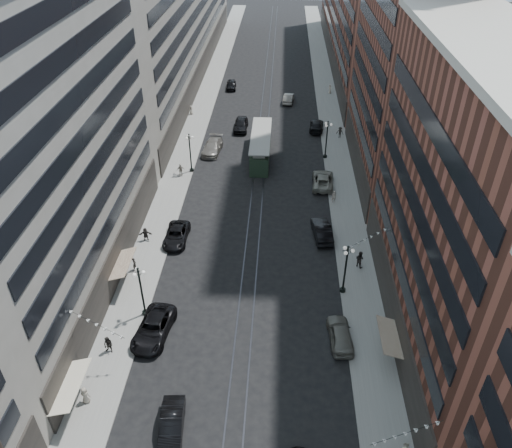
% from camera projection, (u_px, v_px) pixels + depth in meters
% --- Properties ---
extents(ground, '(220.00, 220.00, 0.00)m').
position_uv_depth(ground, '(261.00, 157.00, 71.73)').
color(ground, black).
rests_on(ground, ground).
extents(sidewalk_west, '(4.00, 180.00, 0.15)m').
position_uv_depth(sidewalk_west, '(195.00, 126.00, 80.33)').
color(sidewalk_west, gray).
rests_on(sidewalk_west, ground).
extents(sidewalk_east, '(4.00, 180.00, 0.15)m').
position_uv_depth(sidewalk_east, '(332.00, 129.00, 79.38)').
color(sidewalk_east, gray).
rests_on(sidewalk_east, ground).
extents(rail_west, '(0.12, 180.00, 0.02)m').
position_uv_depth(rail_west, '(259.00, 127.00, 79.92)').
color(rail_west, '#2D2D33').
rests_on(rail_west, ground).
extents(rail_east, '(0.12, 180.00, 0.02)m').
position_uv_depth(rail_east, '(268.00, 128.00, 79.86)').
color(rail_east, '#2D2D33').
rests_on(rail_east, ground).
extents(building_west_mid, '(8.00, 36.00, 28.00)m').
position_uv_depth(building_west_mid, '(48.00, 151.00, 42.35)').
color(building_west_mid, '#9D978C').
rests_on(building_west_mid, ground).
extents(building_west_far, '(8.00, 90.00, 26.00)m').
position_uv_depth(building_west_far, '(180.00, 5.00, 94.39)').
color(building_west_far, '#9D978C').
rests_on(building_west_far, ground).
extents(building_east_mid, '(8.00, 30.00, 24.00)m').
position_uv_depth(building_east_mid, '(466.00, 216.00, 37.96)').
color(building_east_mid, brown).
rests_on(building_east_mid, ground).
extents(building_east_tower, '(8.00, 26.00, 42.00)m').
position_uv_depth(building_east_tower, '(412.00, 9.00, 55.65)').
color(building_east_tower, brown).
rests_on(building_east_tower, ground).
extents(building_east_far, '(8.00, 72.00, 24.00)m').
position_uv_depth(building_east_far, '(355.00, 3.00, 100.86)').
color(building_east_far, brown).
rests_on(building_east_far, ground).
extents(lamppost_sw_far, '(1.03, 1.14, 5.52)m').
position_uv_depth(lamppost_sw_far, '(141.00, 290.00, 44.20)').
color(lamppost_sw_far, black).
rests_on(lamppost_sw_far, sidewalk_west).
extents(lamppost_sw_mid, '(1.03, 1.14, 5.52)m').
position_uv_depth(lamppost_sw_mid, '(190.00, 151.00, 66.26)').
color(lamppost_sw_mid, black).
rests_on(lamppost_sw_mid, sidewalk_west).
extents(lamppost_se_far, '(1.03, 1.14, 5.52)m').
position_uv_depth(lamppost_se_far, '(346.00, 268.00, 46.68)').
color(lamppost_se_far, black).
rests_on(lamppost_se_far, sidewalk_east).
extents(lamppost_se_mid, '(1.03, 1.14, 5.52)m').
position_uv_depth(lamppost_se_mid, '(327.00, 138.00, 69.55)').
color(lamppost_se_mid, black).
rests_on(lamppost_se_mid, sidewalk_east).
extents(streetcar, '(2.73, 12.33, 3.41)m').
position_uv_depth(streetcar, '(261.00, 147.00, 70.76)').
color(streetcar, '#213424').
rests_on(streetcar, ground).
extents(car_2, '(3.41, 6.18, 1.64)m').
position_uv_depth(car_2, '(153.00, 328.00, 43.50)').
color(car_2, black).
rests_on(car_2, ground).
extents(car_4, '(2.25, 4.88, 1.62)m').
position_uv_depth(car_4, '(340.00, 334.00, 42.97)').
color(car_4, '#636158').
rests_on(car_4, ground).
extents(car_5, '(2.02, 4.78, 1.53)m').
position_uv_depth(car_5, '(172.00, 425.00, 35.95)').
color(car_5, black).
rests_on(car_5, ground).
extents(pedestrian_1, '(0.80, 0.50, 1.56)m').
position_uv_depth(pedestrian_1, '(85.00, 395.00, 37.80)').
color(pedestrian_1, gray).
rests_on(pedestrian_1, sidewalk_west).
extents(pedestrian_2, '(0.91, 0.66, 1.68)m').
position_uv_depth(pedestrian_2, '(108.00, 345.00, 41.76)').
color(pedestrian_2, black).
rests_on(pedestrian_2, sidewalk_west).
extents(car_7, '(2.47, 5.27, 1.46)m').
position_uv_depth(car_7, '(176.00, 235.00, 54.89)').
color(car_7, black).
rests_on(car_7, ground).
extents(car_8, '(2.90, 6.00, 1.68)m').
position_uv_depth(car_8, '(212.00, 147.00, 72.40)').
color(car_8, slate).
rests_on(car_8, ground).
extents(car_9, '(1.98, 4.48, 1.50)m').
position_uv_depth(car_9, '(231.00, 85.00, 93.94)').
color(car_9, black).
rests_on(car_9, ground).
extents(car_10, '(2.39, 5.31, 1.69)m').
position_uv_depth(car_10, '(322.00, 231.00, 55.38)').
color(car_10, black).
rests_on(car_10, ground).
extents(car_11, '(2.91, 5.84, 1.59)m').
position_uv_depth(car_11, '(323.00, 180.00, 64.65)').
color(car_11, gray).
rests_on(car_11, ground).
extents(car_12, '(2.55, 5.34, 1.50)m').
position_uv_depth(car_12, '(316.00, 125.00, 78.77)').
color(car_12, black).
rests_on(car_12, ground).
extents(car_13, '(2.15, 5.24, 1.78)m').
position_uv_depth(car_13, '(241.00, 125.00, 78.73)').
color(car_13, black).
rests_on(car_13, ground).
extents(car_14, '(2.13, 4.77, 1.52)m').
position_uv_depth(car_14, '(289.00, 98.00, 88.33)').
color(car_14, gray).
rests_on(car_14, ground).
extents(pedestrian_5, '(1.49, 0.64, 1.56)m').
position_uv_depth(pedestrian_5, '(146.00, 234.00, 54.71)').
color(pedestrian_5, black).
rests_on(pedestrian_5, sidewalk_west).
extents(pedestrian_6, '(1.11, 0.72, 1.74)m').
position_uv_depth(pedestrian_6, '(181.00, 170.00, 66.39)').
color(pedestrian_6, gray).
rests_on(pedestrian_6, sidewalk_west).
extents(pedestrian_7, '(1.01, 0.98, 1.88)m').
position_uv_depth(pedestrian_7, '(360.00, 259.00, 50.92)').
color(pedestrian_7, black).
rests_on(pedestrian_7, sidewalk_east).
extents(pedestrian_8, '(0.63, 0.48, 1.55)m').
position_uv_depth(pedestrian_8, '(334.00, 196.00, 61.13)').
color(pedestrian_8, '#C1B1A0').
rests_on(pedestrian_8, sidewalk_east).
extents(pedestrian_9, '(1.18, 0.72, 1.70)m').
position_uv_depth(pedestrian_9, '(340.00, 132.00, 76.11)').
color(pedestrian_9, black).
rests_on(pedestrian_9, sidewalk_east).
extents(pedestrian_extra_0, '(0.82, 0.63, 1.49)m').
position_uv_depth(pedestrian_extra_0, '(191.00, 110.00, 83.58)').
color(pedestrian_extra_0, '#B0A491').
rests_on(pedestrian_extra_0, sidewalk_west).
extents(pedestrian_extra_1, '(0.89, 0.85, 1.63)m').
position_uv_depth(pedestrian_extra_1, '(330.00, 89.00, 91.57)').
color(pedestrian_extra_1, beige).
rests_on(pedestrian_extra_1, sidewalk_east).
extents(pedestrian_extra_2, '(0.49, 0.63, 1.51)m').
position_uv_depth(pedestrian_extra_2, '(135.00, 264.00, 50.55)').
color(pedestrian_extra_2, black).
rests_on(pedestrian_extra_2, sidewalk_west).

